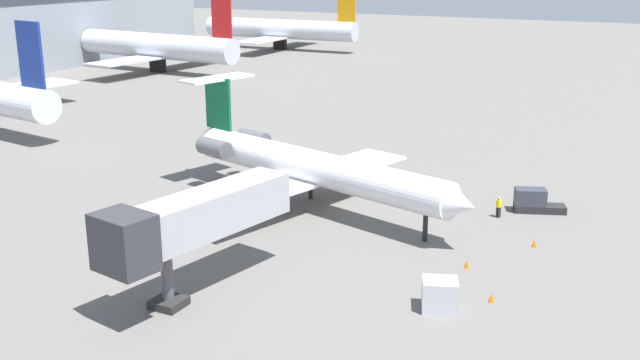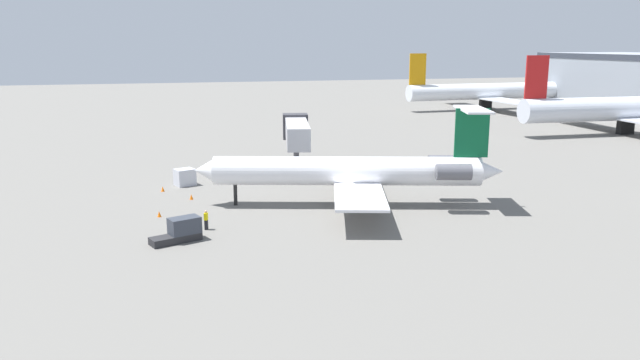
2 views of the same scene
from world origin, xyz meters
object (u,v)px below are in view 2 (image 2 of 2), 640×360
regional_jet (356,170)px  traffic_cone_far (191,197)px  traffic_cone_mid (159,214)px  traffic_cone_near (163,189)px  parked_airliner_west_mid (626,109)px  baggage_tug_lead (181,231)px  jet_bridge (297,132)px  parked_airliner_west_end (485,92)px  ground_crew_marshaller (206,220)px  cargo_container_uld (185,177)px

regional_jet → traffic_cone_far: bearing=-113.0°
traffic_cone_mid → traffic_cone_near: bearing=177.5°
parked_airliner_west_mid → baggage_tug_lead: bearing=-62.0°
parked_airliner_west_mid → jet_bridge: bearing=-75.6°
traffic_cone_near → traffic_cone_mid: (10.05, -0.45, 0.00)m
parked_airliner_west_end → traffic_cone_far: bearing=-45.9°
baggage_tug_lead → regional_jet: bearing=112.5°
jet_bridge → baggage_tug_lead: jet_bridge is taller
traffic_cone_mid → traffic_cone_far: (-5.75, 3.19, 0.00)m
traffic_cone_near → jet_bridge: bearing=114.4°
baggage_tug_lead → traffic_cone_far: bearing=173.3°
jet_bridge → ground_crew_marshaller: size_ratio=8.16×
regional_jet → baggage_tug_lead: regional_jet is taller
regional_jet → traffic_cone_near: size_ratio=53.10×
jet_bridge → cargo_container_uld: (5.02, -13.84, -3.83)m
jet_bridge → traffic_cone_near: 18.42m
parked_airliner_west_end → parked_airliner_west_mid: 42.80m
cargo_container_uld → parked_airliner_west_end: (-63.49, 72.66, 3.24)m
jet_bridge → ground_crew_marshaller: jet_bridge is taller
cargo_container_uld → traffic_cone_mid: cargo_container_uld is taller
regional_jet → parked_airliner_west_mid: size_ratio=0.73×
traffic_cone_mid → jet_bridge: bearing=136.2°
baggage_tug_lead → parked_airliner_west_mid: parked_airliner_west_mid is taller
traffic_cone_near → traffic_cone_mid: same height
cargo_container_uld → parked_airliner_west_mid: bearing=105.4°
baggage_tug_lead → parked_airliner_west_mid: (-40.86, 76.70, 3.50)m
ground_crew_marshaller → parked_airliner_west_mid: (-38.22, 74.49, 3.48)m
baggage_tug_lead → parked_airliner_west_end: 111.63m
traffic_cone_mid → parked_airliner_west_mid: size_ratio=0.01×
ground_crew_marshaller → traffic_cone_far: ground_crew_marshaller is taller
baggage_tug_lead → parked_airliner_west_mid: 86.97m
jet_bridge → parked_airliner_west_end: size_ratio=0.34×
traffic_cone_far → baggage_tug_lead: bearing=-6.7°
traffic_cone_mid → parked_airliner_west_end: size_ratio=0.01×
traffic_cone_near → traffic_cone_far: bearing=32.5°
jet_bridge → cargo_container_uld: bearing=-70.0°
jet_bridge → traffic_cone_far: jet_bridge is taller
ground_crew_marshaller → parked_airliner_west_end: bearing=138.4°
regional_jet → traffic_cone_near: bearing=-120.9°
cargo_container_uld → parked_airliner_west_end: parked_airliner_west_end is taller
cargo_container_uld → traffic_cone_near: (2.34, -2.44, -0.65)m
jet_bridge → traffic_cone_far: (11.67, -13.53, -4.48)m
cargo_container_uld → parked_airliner_west_mid: 78.31m
baggage_tug_lead → jet_bridge: bearing=149.0°
cargo_container_uld → traffic_cone_near: cargo_container_uld is taller
jet_bridge → traffic_cone_mid: jet_bridge is taller
jet_bridge → ground_crew_marshaller: bearing=-29.9°
ground_crew_marshaller → cargo_container_uld: (-17.43, -0.93, 0.07)m
parked_airliner_west_end → regional_jet: bearing=-36.7°
regional_jet → jet_bridge: regional_jet is taller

